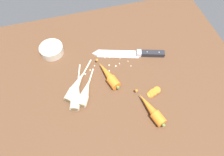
% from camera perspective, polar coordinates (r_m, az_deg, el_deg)
% --- Properties ---
extents(ground_plane, '(1.20, 0.90, 0.04)m').
position_cam_1_polar(ground_plane, '(0.94, -0.32, -0.12)').
color(ground_plane, brown).
extents(chefs_knife, '(0.34, 0.13, 0.04)m').
position_cam_1_polar(chefs_knife, '(1.00, 4.13, 6.79)').
color(chefs_knife, silver).
rests_on(chefs_knife, ground_plane).
extents(whole_carrot, '(0.08, 0.18, 0.04)m').
position_cam_1_polar(whole_carrot, '(0.90, -0.90, 0.71)').
color(whole_carrot, orange).
rests_on(whole_carrot, ground_plane).
extents(whole_carrot_second, '(0.08, 0.18, 0.04)m').
position_cam_1_polar(whole_carrot_second, '(0.84, 10.91, -8.66)').
color(whole_carrot_second, orange).
rests_on(whole_carrot_second, ground_plane).
extents(parsnip_front, '(0.08, 0.22, 0.04)m').
position_cam_1_polar(parsnip_front, '(0.87, -9.86, -4.19)').
color(parsnip_front, beige).
rests_on(parsnip_front, ground_plane).
extents(parsnip_mid_left, '(0.15, 0.20, 0.04)m').
position_cam_1_polar(parsnip_mid_left, '(0.89, -9.96, -2.17)').
color(parsnip_mid_left, beige).
rests_on(parsnip_mid_left, ground_plane).
extents(parsnip_mid_right, '(0.11, 0.18, 0.04)m').
position_cam_1_polar(parsnip_mid_right, '(0.87, -7.39, -4.00)').
color(parsnip_mid_right, beige).
rests_on(parsnip_mid_right, ground_plane).
extents(carrot_slice_stack, '(0.06, 0.04, 0.03)m').
position_cam_1_polar(carrot_slice_stack, '(0.89, 11.49, -3.84)').
color(carrot_slice_stack, orange).
rests_on(carrot_slice_stack, ground_plane).
extents(prep_bowl, '(0.11, 0.11, 0.04)m').
position_cam_1_polar(prep_bowl, '(1.03, -16.36, 7.55)').
color(prep_bowl, beige).
rests_on(prep_bowl, ground_plane).
extents(mince_crumbs, '(0.22, 0.09, 0.01)m').
position_cam_1_polar(mince_crumbs, '(0.95, -1.48, 3.19)').
color(mince_crumbs, beige).
rests_on(mince_crumbs, ground_plane).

